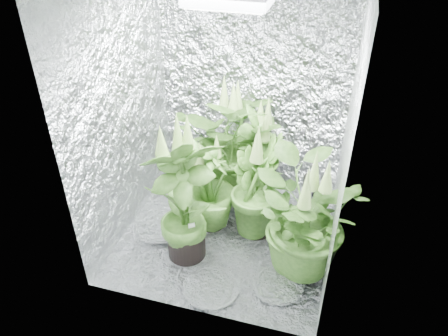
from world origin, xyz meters
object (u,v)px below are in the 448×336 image
plant_e (302,223)px  plant_f (184,198)px  plant_c (258,189)px  plant_d (210,187)px  circulation_fan (310,196)px  plant_a (233,143)px  plant_b (258,160)px

plant_e → plant_f: plant_f is taller
plant_c → plant_d: (-0.38, -0.02, -0.04)m
plant_d → plant_f: (-0.07, -0.38, 0.16)m
circulation_fan → plant_d: bearing=-170.2°
plant_a → plant_e: size_ratio=1.14×
plant_d → circulation_fan: plant_d is taller
plant_b → plant_f: plant_f is taller
plant_f → plant_b: bearing=64.4°
plant_a → circulation_fan: size_ratio=3.06×
plant_b → circulation_fan: (0.46, 0.01, -0.28)m
plant_e → plant_a: bearing=131.4°
plant_a → plant_e: bearing=-48.6°
plant_a → plant_b: (0.24, -0.08, -0.09)m
plant_d → plant_e: size_ratio=0.86×
plant_b → plant_c: (0.07, -0.37, -0.01)m
plant_a → plant_d: 0.50m
plant_f → circulation_fan: plant_f is taller
plant_c → plant_a: bearing=125.0°
plant_c → plant_d: 0.38m
plant_c → plant_e: (0.38, -0.34, 0.03)m
plant_d → plant_b: bearing=52.3°
plant_b → circulation_fan: bearing=1.1°
plant_a → plant_b: bearing=-17.7°
plant_c → plant_f: plant_f is taller
plant_c → circulation_fan: plant_c is taller
plant_c → plant_f: (-0.45, -0.41, 0.12)m
plant_e → plant_f: 0.84m
plant_d → circulation_fan: (0.76, 0.40, -0.22)m
plant_a → plant_d: size_ratio=1.32×
plant_a → plant_d: plant_a is taller
plant_a → circulation_fan: (0.70, -0.07, -0.37)m
plant_a → plant_d: bearing=-97.9°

